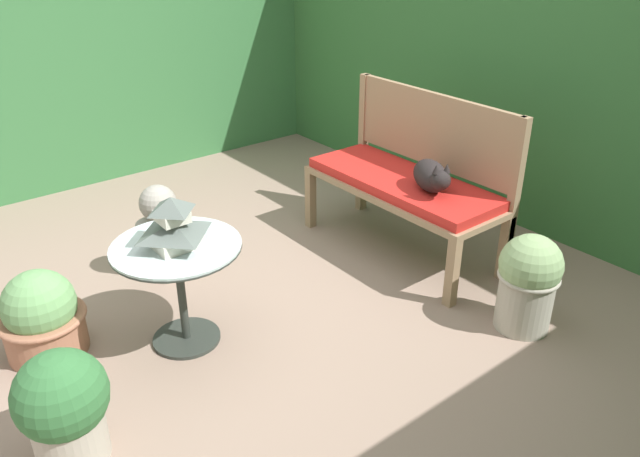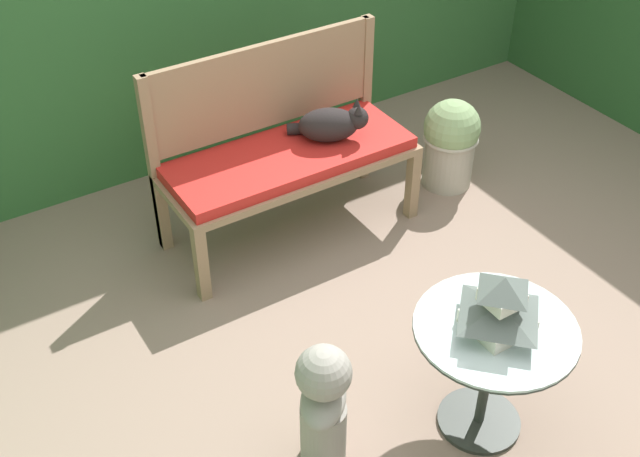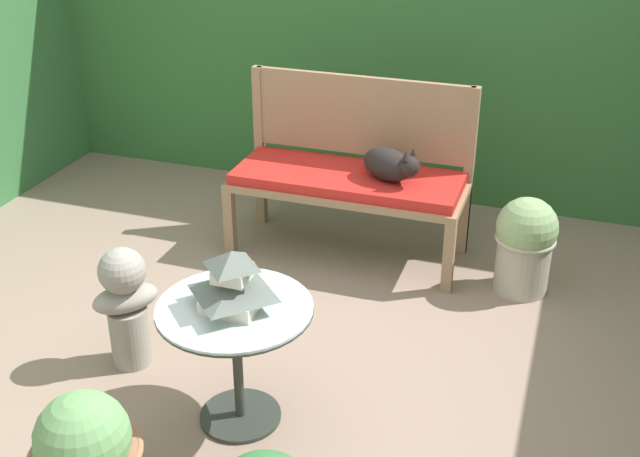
{
  "view_description": "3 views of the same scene",
  "coord_description": "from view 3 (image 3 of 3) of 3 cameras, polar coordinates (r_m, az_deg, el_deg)",
  "views": [
    {
      "loc": [
        2.56,
        -1.55,
        2.07
      ],
      "look_at": [
        -0.01,
        0.5,
        0.4
      ],
      "focal_mm": 35.0,
      "sensor_mm": 36.0,
      "label": 1
    },
    {
      "loc": [
        -1.83,
        -1.94,
        2.84
      ],
      "look_at": [
        -0.21,
        0.64,
        0.46
      ],
      "focal_mm": 45.0,
      "sensor_mm": 36.0,
      "label": 2
    },
    {
      "loc": [
        1.2,
        -2.95,
        2.37
      ],
      "look_at": [
        -0.02,
        0.66,
        0.44
      ],
      "focal_mm": 45.0,
      "sensor_mm": 36.0,
      "label": 3
    }
  ],
  "objects": [
    {
      "name": "cat",
      "position": [
        4.61,
        5.01,
        4.56
      ],
      "size": [
        0.39,
        0.35,
        0.23
      ],
      "rotation": [
        0.0,
        0.0,
        -0.46
      ],
      "color": "black",
      "rests_on": "garden_bench"
    },
    {
      "name": "potted_plant_table_far",
      "position": [
        4.57,
        14.38,
        -1.03
      ],
      "size": [
        0.34,
        0.34,
        0.56
      ],
      "color": "#ADA393",
      "rests_on": "ground"
    },
    {
      "name": "garden_bench",
      "position": [
        4.75,
        1.99,
        3.13
      ],
      "size": [
        1.39,
        0.55,
        0.53
      ],
      "color": "#937556",
      "rests_on": "ground"
    },
    {
      "name": "bench_backrest",
      "position": [
        4.88,
        2.93,
        7.33
      ],
      "size": [
        1.39,
        0.06,
        1.05
      ],
      "color": "#937556",
      "rests_on": "ground"
    },
    {
      "name": "pagoda_birdhouse",
      "position": [
        3.29,
        -6.2,
        -3.9
      ],
      "size": [
        0.3,
        0.3,
        0.26
      ],
      "color": "silver",
      "rests_on": "patio_table"
    },
    {
      "name": "foliage_hedge_back",
      "position": [
        5.94,
        6.8,
        13.88
      ],
      "size": [
        6.4,
        1.07,
        2.11
      ],
      "primitive_type": "cube",
      "color": "#336633",
      "rests_on": "ground"
    },
    {
      "name": "garden_bust",
      "position": [
        3.93,
        -13.63,
        -5.12
      ],
      "size": [
        0.34,
        0.36,
        0.63
      ],
      "rotation": [
        0.0,
        0.0,
        0.86
      ],
      "color": "gray",
      "rests_on": "ground"
    },
    {
      "name": "patio_table",
      "position": [
        3.42,
        -6.01,
        -7.31
      ],
      "size": [
        0.66,
        0.66,
        0.58
      ],
      "color": "#2D332D",
      "rests_on": "ground"
    },
    {
      "name": "ground",
      "position": [
        3.97,
        -2.8,
        -9.85
      ],
      "size": [
        30.0,
        30.0,
        0.0
      ],
      "primitive_type": "plane",
      "color": "gray"
    },
    {
      "name": "potted_plant_bench_left",
      "position": [
        3.32,
        -16.36,
        -15.08
      ],
      "size": [
        0.44,
        0.44,
        0.47
      ],
      "color": "#9E664C",
      "rests_on": "ground"
    }
  ]
}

